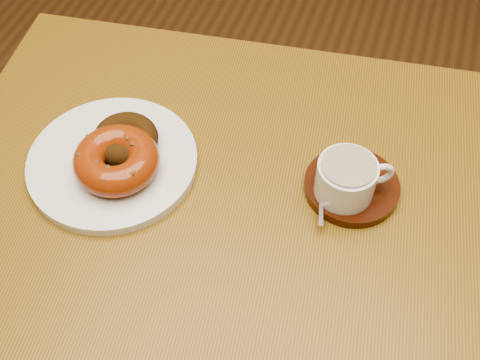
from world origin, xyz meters
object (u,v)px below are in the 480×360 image
(cafe_table, at_px, (228,232))
(coffee_cup, at_px, (347,178))
(saucer, at_px, (352,186))
(donut_plate, at_px, (113,162))

(cafe_table, height_order, coffee_cup, coffee_cup)
(cafe_table, xyz_separation_m, saucer, (0.17, 0.05, 0.13))
(donut_plate, xyz_separation_m, saucer, (0.34, 0.06, -0.00))
(cafe_table, bearing_deg, coffee_cup, 4.45)
(coffee_cup, bearing_deg, cafe_table, 164.48)
(cafe_table, bearing_deg, saucer, 9.19)
(donut_plate, distance_m, coffee_cup, 0.33)
(donut_plate, bearing_deg, saucer, 10.86)
(cafe_table, distance_m, coffee_cup, 0.23)
(saucer, bearing_deg, donut_plate, -169.14)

